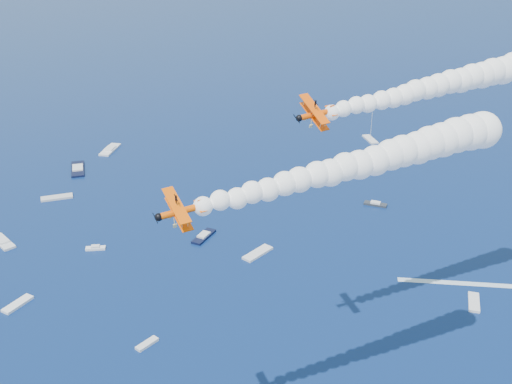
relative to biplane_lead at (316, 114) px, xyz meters
name	(u,v)px	position (x,y,z in m)	size (l,w,h in m)	color
biplane_lead	(316,114)	(0.00, 0.00, 0.00)	(7.48, 8.39, 5.06)	#FA5105
biplane_trail	(180,211)	(-30.11, -17.50, -4.69)	(7.11, 7.97, 4.80)	#FB5905
smoke_trail_lead	(444,84)	(27.69, 0.82, 2.09)	(55.60, 7.68, 10.40)	white
smoke_trail_trail	(353,165)	(-2.42, -16.92, -2.60)	(55.61, 7.26, 10.40)	white
spectator_boats	(100,227)	(-27.05, 86.78, -59.84)	(224.82, 159.72, 0.70)	black
boat_wakes	(191,381)	(-22.26, 10.17, -60.16)	(180.33, 41.91, 0.04)	white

